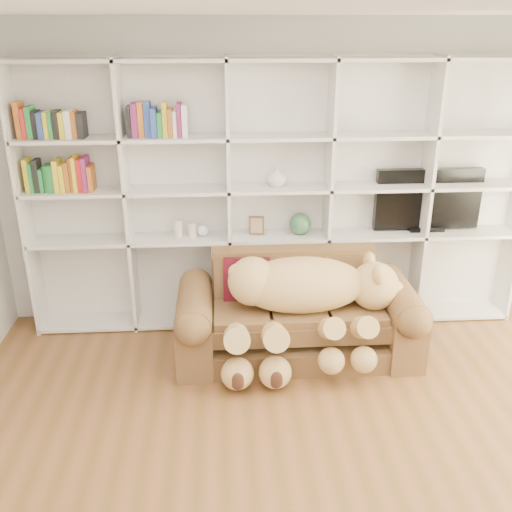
{
  "coord_description": "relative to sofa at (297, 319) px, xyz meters",
  "views": [
    {
      "loc": [
        -0.51,
        -2.52,
        2.66
      ],
      "look_at": [
        -0.24,
        1.63,
        0.94
      ],
      "focal_mm": 40.0,
      "sensor_mm": 36.0,
      "label": 1
    }
  ],
  "objects": [
    {
      "name": "ceiling",
      "position": [
        -0.11,
        -1.71,
        2.38
      ],
      "size": [
        5.0,
        5.0,
        0.0
      ],
      "primitive_type": "plane",
      "rotation": [
        3.14,
        0.0,
        0.0
      ],
      "color": "white",
      "rests_on": "wall_back"
    },
    {
      "name": "snow_globe",
      "position": [
        -0.78,
        0.59,
        0.6
      ],
      "size": [
        0.1,
        0.1,
        0.1
      ],
      "primitive_type": "sphere",
      "color": "white",
      "rests_on": "bookshelf"
    },
    {
      "name": "green_vase",
      "position": [
        0.09,
        0.59,
        0.65
      ],
      "size": [
        0.2,
        0.2,
        0.2
      ],
      "primitive_type": "sphere",
      "color": "#305F3C",
      "rests_on": "bookshelf"
    },
    {
      "name": "tv",
      "position": [
        1.26,
        0.64,
        0.83
      ],
      "size": [
        0.97,
        0.18,
        0.57
      ],
      "color": "black",
      "rests_on": "bookshelf"
    },
    {
      "name": "figurine_short",
      "position": [
        -0.88,
        0.59,
        0.61
      ],
      "size": [
        0.08,
        0.08,
        0.13
      ],
      "primitive_type": "cylinder",
      "rotation": [
        0.0,
        0.0,
        0.11
      ],
      "color": "beige",
      "rests_on": "bookshelf"
    },
    {
      "name": "wall_back",
      "position": [
        -0.11,
        0.79,
        1.03
      ],
      "size": [
        5.0,
        0.02,
        2.7
      ],
      "primitive_type": "cube",
      "color": "silver",
      "rests_on": "floor"
    },
    {
      "name": "sofa",
      "position": [
        0.0,
        0.0,
        0.0
      ],
      "size": [
        2.0,
        0.86,
        0.84
      ],
      "color": "brown",
      "rests_on": "floor"
    },
    {
      "name": "picture_frame",
      "position": [
        -0.3,
        0.59,
        0.64
      ],
      "size": [
        0.14,
        0.04,
        0.17
      ],
      "primitive_type": "cube",
      "rotation": [
        0.0,
        0.0,
        -0.11
      ],
      "color": "brown",
      "rests_on": "bookshelf"
    },
    {
      "name": "floor",
      "position": [
        -0.11,
        -1.71,
        -0.32
      ],
      "size": [
        5.0,
        5.0,
        0.0
      ],
      "primitive_type": "plane",
      "color": "brown",
      "rests_on": "ground"
    },
    {
      "name": "shelf_vase",
      "position": [
        -0.13,
        0.59,
        1.08
      ],
      "size": [
        0.21,
        0.21,
        0.17
      ],
      "primitive_type": "imported",
      "rotation": [
        0.0,
        0.0,
        0.3
      ],
      "color": "beige",
      "rests_on": "bookshelf"
    },
    {
      "name": "figurine_tall",
      "position": [
        -1.0,
        0.59,
        0.63
      ],
      "size": [
        0.08,
        0.08,
        0.16
      ],
      "primitive_type": "cylinder",
      "rotation": [
        0.0,
        0.0,
        0.06
      ],
      "color": "beige",
      "rests_on": "bookshelf"
    },
    {
      "name": "throw_pillow",
      "position": [
        -0.41,
        0.14,
        0.31
      ],
      "size": [
        0.4,
        0.24,
        0.41
      ],
      "primitive_type": "cube",
      "rotation": [
        -0.24,
        0.0,
        -0.07
      ],
      "color": "#4E0D10",
      "rests_on": "sofa"
    },
    {
      "name": "teddy_bear",
      "position": [
        0.03,
        -0.17,
        0.27
      ],
      "size": [
        1.54,
        0.83,
        0.89
      ],
      "rotation": [
        0.0,
        0.0,
        0.07
      ],
      "color": "tan",
      "rests_on": "sofa"
    },
    {
      "name": "bookshelf",
      "position": [
        -0.35,
        0.65,
        0.99
      ],
      "size": [
        4.43,
        0.35,
        2.4
      ],
      "color": "silver",
      "rests_on": "floor"
    }
  ]
}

